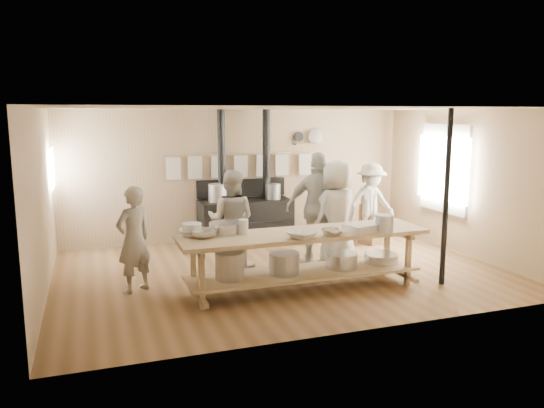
% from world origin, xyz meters
% --- Properties ---
extents(ground, '(7.00, 7.00, 0.00)m').
position_xyz_m(ground, '(0.00, 0.00, 0.00)').
color(ground, brown).
rests_on(ground, ground).
extents(room_shell, '(7.00, 7.00, 7.00)m').
position_xyz_m(room_shell, '(0.00, 0.00, 1.62)').
color(room_shell, tan).
rests_on(room_shell, ground).
extents(window_right, '(0.09, 1.50, 1.65)m').
position_xyz_m(window_right, '(3.47, 0.60, 1.50)').
color(window_right, beige).
rests_on(window_right, ground).
extents(left_opening, '(0.00, 0.90, 0.90)m').
position_xyz_m(left_opening, '(-3.45, 2.00, 1.60)').
color(left_opening, white).
rests_on(left_opening, ground).
extents(stove, '(1.90, 0.75, 2.60)m').
position_xyz_m(stove, '(-0.01, 2.12, 0.52)').
color(stove, black).
rests_on(stove, ground).
extents(towel_rail, '(3.00, 0.04, 0.47)m').
position_xyz_m(towel_rail, '(0.00, 2.40, 1.56)').
color(towel_rail, '#A4825E').
rests_on(towel_rail, ground).
extents(back_wall_shelf, '(0.63, 0.14, 0.32)m').
position_xyz_m(back_wall_shelf, '(1.46, 2.43, 2.00)').
color(back_wall_shelf, '#A4825E').
rests_on(back_wall_shelf, ground).
extents(prep_table, '(3.60, 0.90, 0.85)m').
position_xyz_m(prep_table, '(-0.01, -0.90, 0.52)').
color(prep_table, '#A4825E').
rests_on(prep_table, ground).
extents(support_post, '(0.08, 0.08, 2.60)m').
position_xyz_m(support_post, '(2.05, -1.35, 1.30)').
color(support_post, black).
rests_on(support_post, ground).
extents(cook_far_left, '(0.66, 0.60, 1.52)m').
position_xyz_m(cook_far_left, '(-2.31, -0.19, 0.76)').
color(cook_far_left, '#9E998C').
rests_on(cook_far_left, ground).
extents(cook_left, '(0.99, 0.91, 1.63)m').
position_xyz_m(cook_left, '(-0.71, 0.48, 0.81)').
color(cook_left, '#9E998C').
rests_on(cook_left, ground).
extents(cook_center, '(0.99, 0.79, 1.78)m').
position_xyz_m(cook_center, '(0.97, 0.03, 0.89)').
color(cook_center, '#9E998C').
rests_on(cook_center, ground).
extents(cook_right, '(1.20, 0.86, 1.89)m').
position_xyz_m(cook_right, '(0.79, 0.35, 0.94)').
color(cook_right, '#9E998C').
rests_on(cook_right, ground).
extents(cook_by_window, '(1.04, 0.63, 1.58)m').
position_xyz_m(cook_by_window, '(2.31, 1.27, 0.79)').
color(cook_by_window, '#9E998C').
rests_on(cook_by_window, ground).
extents(chair, '(0.46, 0.46, 0.77)m').
position_xyz_m(chair, '(2.32, 1.26, 0.23)').
color(chair, brown).
rests_on(chair, ground).
extents(bowl_white_a, '(0.44, 0.44, 0.09)m').
position_xyz_m(bowl_white_a, '(-1.55, -0.57, 0.89)').
color(bowl_white_a, silver).
rests_on(bowl_white_a, prep_table).
extents(bowl_steel_a, '(0.47, 0.47, 0.11)m').
position_xyz_m(bowl_steel_a, '(-1.42, -0.78, 0.91)').
color(bowl_steel_a, silver).
rests_on(bowl_steel_a, prep_table).
extents(bowl_white_b, '(0.55, 0.55, 0.10)m').
position_xyz_m(bowl_white_b, '(-0.17, -1.23, 0.90)').
color(bowl_white_b, silver).
rests_on(bowl_white_b, prep_table).
extents(bowl_steel_b, '(0.31, 0.31, 0.10)m').
position_xyz_m(bowl_steel_b, '(0.28, -1.23, 0.90)').
color(bowl_steel_b, silver).
rests_on(bowl_steel_b, prep_table).
extents(roasting_pan, '(0.58, 0.47, 0.11)m').
position_xyz_m(roasting_pan, '(0.82, -1.14, 0.91)').
color(roasting_pan, '#B2B2B7').
rests_on(roasting_pan, prep_table).
extents(mixing_bowl_large, '(0.51, 0.51, 0.15)m').
position_xyz_m(mixing_bowl_large, '(-1.07, -0.57, 0.92)').
color(mixing_bowl_large, silver).
rests_on(mixing_bowl_large, prep_table).
extents(bucket_galv, '(0.31, 0.31, 0.24)m').
position_xyz_m(bucket_galv, '(1.11, -1.23, 0.97)').
color(bucket_galv, gray).
rests_on(bucket_galv, prep_table).
extents(deep_bowl_enamel, '(0.29, 0.29, 0.17)m').
position_xyz_m(deep_bowl_enamel, '(-1.55, -0.57, 0.94)').
color(deep_bowl_enamel, silver).
rests_on(deep_bowl_enamel, prep_table).
extents(pitcher, '(0.18, 0.18, 0.21)m').
position_xyz_m(pitcher, '(-0.85, -0.75, 0.96)').
color(pitcher, silver).
rests_on(pitcher, prep_table).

